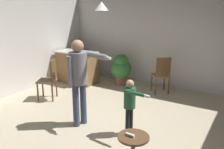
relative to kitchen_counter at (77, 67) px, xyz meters
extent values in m
plane|color=beige|center=(2.45, -2.12, -0.48)|extent=(7.68, 7.68, 0.00)
cube|color=silver|center=(2.45, 1.08, 0.87)|extent=(6.40, 0.10, 2.70)
cube|color=olive|center=(0.00, 0.00, -0.02)|extent=(1.20, 0.60, 0.91)
cube|color=beige|center=(0.00, 0.00, 0.45)|extent=(1.26, 0.66, 0.04)
cylinder|color=brown|center=(3.34, -2.84, 0.03)|extent=(0.44, 0.44, 0.03)
cylinder|color=#384260|center=(1.87, -2.08, -0.06)|extent=(0.12, 0.12, 0.84)
cylinder|color=#384260|center=(1.83, -2.25, -0.06)|extent=(0.12, 0.12, 0.84)
cylinder|color=slate|center=(1.85, -2.17, 0.66)|extent=(0.33, 0.33, 0.59)
sphere|color=#9E7556|center=(1.85, -2.17, 1.07)|extent=(0.23, 0.23, 0.23)
cylinder|color=slate|center=(2.17, -2.04, 0.91)|extent=(0.57, 0.23, 0.10)
cube|color=white|center=(2.47, -2.12, 0.91)|extent=(0.13, 0.07, 0.04)
cylinder|color=slate|center=(1.81, -2.35, 0.63)|extent=(0.10, 0.10, 0.56)
cylinder|color=black|center=(2.85, -1.96, -0.22)|extent=(0.08, 0.08, 0.52)
cylinder|color=black|center=(2.84, -2.07, -0.22)|extent=(0.08, 0.08, 0.52)
cylinder|color=#265938|center=(2.85, -2.02, 0.23)|extent=(0.21, 0.21, 0.37)
sphere|color=tan|center=(2.85, -2.02, 0.48)|extent=(0.14, 0.14, 0.14)
cylinder|color=#265938|center=(2.86, -1.90, 0.21)|extent=(0.06, 0.06, 0.35)
cylinder|color=#265938|center=(3.01, -2.15, 0.38)|extent=(0.35, 0.09, 0.06)
cube|color=white|center=(3.21, -2.17, 0.38)|extent=(0.13, 0.05, 0.04)
cylinder|color=brown|center=(2.48, 0.16, -0.25)|extent=(0.04, 0.04, 0.45)
cylinder|color=brown|center=(2.76, 0.39, -0.25)|extent=(0.04, 0.04, 0.45)
cylinder|color=brown|center=(2.25, 0.44, -0.25)|extent=(0.04, 0.04, 0.45)
cylinder|color=brown|center=(2.53, 0.67, -0.25)|extent=(0.04, 0.04, 0.45)
cube|color=#7F664C|center=(2.50, 0.41, 0.00)|extent=(0.59, 0.59, 0.05)
cube|color=brown|center=(2.62, 0.27, 0.27)|extent=(0.32, 0.27, 0.50)
cylinder|color=brown|center=(0.52, -1.59, -0.25)|extent=(0.04, 0.04, 0.45)
cylinder|color=brown|center=(0.35, -1.27, -0.25)|extent=(0.04, 0.04, 0.45)
cylinder|color=brown|center=(0.20, -1.76, -0.25)|extent=(0.04, 0.04, 0.45)
cylinder|color=brown|center=(0.03, -1.44, -0.25)|extent=(0.04, 0.04, 0.45)
cube|color=#7F664C|center=(0.28, -1.51, 0.00)|extent=(0.57, 0.57, 0.05)
cube|color=brown|center=(0.44, -1.42, 0.27)|extent=(0.22, 0.35, 0.50)
cylinder|color=brown|center=(1.26, 0.47, -0.34)|extent=(0.35, 0.35, 0.27)
sphere|color=#387F3D|center=(1.26, 0.47, 0.00)|extent=(0.60, 0.60, 0.60)
sphere|color=#387F3D|center=(1.26, 0.47, 0.21)|extent=(0.45, 0.45, 0.45)
cube|color=white|center=(3.31, -2.87, 0.06)|extent=(0.13, 0.05, 0.04)
cone|color=silver|center=(1.46, -0.80, 1.77)|extent=(0.32, 0.32, 0.20)
camera|label=1|loc=(4.63, -5.48, 1.73)|focal=38.41mm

